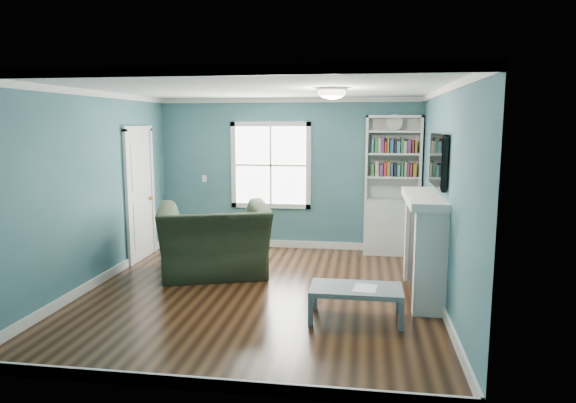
# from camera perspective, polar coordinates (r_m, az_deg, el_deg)

# --- Properties ---
(floor) EXTENTS (5.00, 5.00, 0.00)m
(floor) POSITION_cam_1_polar(r_m,az_deg,el_deg) (6.75, -3.20, -10.09)
(floor) COLOR black
(floor) RESTS_ON ground
(room_walls) EXTENTS (5.00, 5.00, 5.00)m
(room_walls) POSITION_cam_1_polar(r_m,az_deg,el_deg) (6.42, -3.32, 3.39)
(room_walls) COLOR #315B6A
(room_walls) RESTS_ON ground
(trim) EXTENTS (4.50, 5.00, 2.60)m
(trim) POSITION_cam_1_polar(r_m,az_deg,el_deg) (6.46, -3.29, 0.35)
(trim) COLOR white
(trim) RESTS_ON ground
(window) EXTENTS (1.40, 0.06, 1.50)m
(window) POSITION_cam_1_polar(r_m,az_deg,el_deg) (8.92, -1.93, 4.04)
(window) COLOR white
(window) RESTS_ON room_walls
(bookshelf) EXTENTS (0.90, 0.35, 2.31)m
(bookshelf) POSITION_cam_1_polar(r_m,az_deg,el_deg) (8.66, 11.45, 0.23)
(bookshelf) COLOR silver
(bookshelf) RESTS_ON ground
(fireplace) EXTENTS (0.44, 1.58, 1.30)m
(fireplace) POSITION_cam_1_polar(r_m,az_deg,el_deg) (6.68, 14.92, -4.90)
(fireplace) COLOR black
(fireplace) RESTS_ON ground
(tv) EXTENTS (0.06, 1.10, 0.65)m
(tv) POSITION_cam_1_polar(r_m,az_deg,el_deg) (6.54, 16.35, 4.41)
(tv) COLOR black
(tv) RESTS_ON fireplace
(door) EXTENTS (0.12, 0.98, 2.17)m
(door) POSITION_cam_1_polar(r_m,az_deg,el_deg) (8.51, -16.12, 0.92)
(door) COLOR silver
(door) RESTS_ON ground
(ceiling_fixture) EXTENTS (0.38, 0.38, 0.15)m
(ceiling_fixture) POSITION_cam_1_polar(r_m,az_deg,el_deg) (6.38, 4.91, 12.04)
(ceiling_fixture) COLOR white
(ceiling_fixture) RESTS_ON room_walls
(light_switch) EXTENTS (0.08, 0.01, 0.12)m
(light_switch) POSITION_cam_1_polar(r_m,az_deg,el_deg) (9.24, -9.27, 2.54)
(light_switch) COLOR white
(light_switch) RESTS_ON room_walls
(recliner) EXTENTS (1.79, 1.45, 1.35)m
(recliner) POSITION_cam_1_polar(r_m,az_deg,el_deg) (7.47, -8.20, -2.95)
(recliner) COLOR black
(recliner) RESTS_ON ground
(coffee_table) EXTENTS (1.02, 0.56, 0.37)m
(coffee_table) POSITION_cam_1_polar(r_m,az_deg,el_deg) (5.84, 7.57, -9.86)
(coffee_table) COLOR #555C66
(coffee_table) RESTS_ON ground
(paper_sheet) EXTENTS (0.28, 0.34, 0.00)m
(paper_sheet) POSITION_cam_1_polar(r_m,az_deg,el_deg) (5.80, 8.55, -9.50)
(paper_sheet) COLOR white
(paper_sheet) RESTS_ON coffee_table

